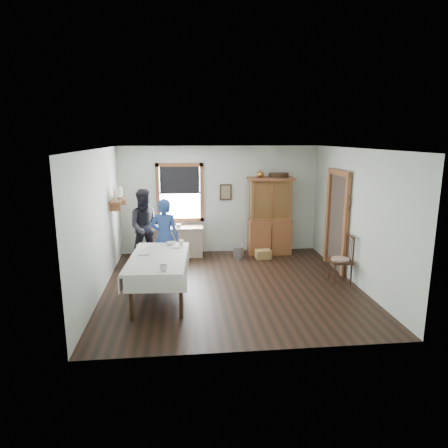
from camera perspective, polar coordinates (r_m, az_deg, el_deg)
The scene contains 20 objects.
room at distance 7.69m, azimuth 1.14°, elevation 0.60°, with size 5.01×5.01×2.70m.
window at distance 10.02m, azimuth -6.33°, elevation 4.93°, with size 1.18×0.07×1.48m.
doorway at distance 9.16m, azimuth 15.88°, elevation 0.84°, with size 0.09×1.14×2.22m.
wall_shelf at distance 9.22m, azimuth -14.89°, elevation 3.56°, with size 0.24×1.00×0.44m.
framed_picture at distance 10.09m, azimuth 0.25°, elevation 4.57°, with size 0.30×0.04×0.40m, color #381F13.
rug_beater at distance 8.57m, azimuth 17.42°, elevation 3.76°, with size 0.27×0.27×0.01m, color black.
work_counter at distance 9.98m, azimuth -6.72°, elevation -2.50°, with size 1.30×0.49×0.74m, color tan.
china_hutch at distance 10.09m, azimuth 6.59°, elevation 1.14°, with size 1.14×0.54×1.94m, color brown.
dining_table at distance 7.46m, azimuth -9.27°, elevation -7.55°, with size 1.05×1.99×0.80m, color silver.
spindle_chair at distance 8.46m, azimuth 16.33°, elevation -4.77°, with size 0.46×0.46×1.00m, color #381F13.
pail at distance 9.82m, azimuth 2.09°, elevation -4.07°, with size 0.26×0.26×0.28m, color gray.
wicker_basket at distance 9.83m, azimuth 5.61°, elevation -4.31°, with size 0.36×0.26×0.21m, color olive.
woman_blue at distance 8.58m, azimuth -8.46°, elevation -2.28°, with size 0.56×0.37×1.54m, color navy.
figure_dark at distance 9.40m, azimuth -10.99°, elevation -0.80°, with size 0.79×0.62×1.63m, color black.
table_cup_a at distance 6.55m, azimuth -8.66°, elevation -6.19°, with size 0.13×0.13×0.10m, color silver.
table_cup_b at distance 8.04m, azimuth -6.08°, elevation -2.62°, with size 0.11×0.11×0.10m, color silver.
table_bowl at distance 8.08m, azimuth -7.52°, elevation -2.74°, with size 0.23×0.23×0.06m, color silver.
counter_book at distance 9.91m, azimuth -9.88°, elevation -0.44°, with size 0.17×0.23×0.02m, color #7C6F52.
counter_bowl at distance 9.82m, azimuth -9.37°, elevation -0.41°, with size 0.20×0.20×0.06m, color silver.
shelf_bowl at distance 9.23m, azimuth -14.89°, elevation 3.72°, with size 0.22×0.22×0.05m, color silver.
Camera 1 is at (-0.94, -7.47, 2.92)m, focal length 32.00 mm.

